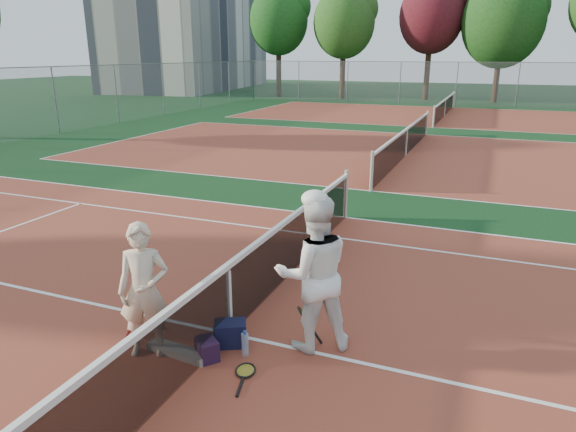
{
  "coord_description": "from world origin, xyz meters",
  "views": [
    {
      "loc": [
        2.95,
        -5.28,
        3.55
      ],
      "look_at": [
        0.0,
        2.03,
        1.05
      ],
      "focal_mm": 32.0,
      "sensor_mm": 36.0,
      "label": 1
    }
  ],
  "objects_px": {
    "racket_spare": "(245,371)",
    "racket_black_held": "(303,326)",
    "apartment_block": "(190,14)",
    "player_a": "(144,291)",
    "water_bottle": "(245,345)",
    "sports_bag_purple": "(207,349)",
    "player_b": "(314,274)",
    "net_main": "(229,300)",
    "sports_bag_navy": "(230,334)",
    "racket_red": "(141,316)"
  },
  "relations": [
    {
      "from": "apartment_block",
      "to": "sports_bag_purple",
      "type": "xyz_separation_m",
      "value": [
        28.01,
        -44.6,
        -7.37
      ]
    },
    {
      "from": "apartment_block",
      "to": "player_b",
      "type": "xyz_separation_m",
      "value": [
        29.09,
        -43.84,
        -6.51
      ]
    },
    {
      "from": "water_bottle",
      "to": "racket_red",
      "type": "bearing_deg",
      "value": -177.16
    },
    {
      "from": "sports_bag_navy",
      "to": "sports_bag_purple",
      "type": "bearing_deg",
      "value": -106.64
    },
    {
      "from": "apartment_block",
      "to": "racket_spare",
      "type": "distance_m",
      "value": 53.56
    },
    {
      "from": "racket_spare",
      "to": "racket_black_held",
      "type": "bearing_deg",
      "value": -42.43
    },
    {
      "from": "apartment_block",
      "to": "player_a",
      "type": "relative_size",
      "value": 13.04
    },
    {
      "from": "player_b",
      "to": "water_bottle",
      "type": "height_order",
      "value": "player_b"
    },
    {
      "from": "racket_red",
      "to": "sports_bag_navy",
      "type": "xyz_separation_m",
      "value": [
        1.19,
        0.22,
        -0.12
      ]
    },
    {
      "from": "player_a",
      "to": "player_b",
      "type": "height_order",
      "value": "player_b"
    },
    {
      "from": "sports_bag_purple",
      "to": "sports_bag_navy",
      "type": "bearing_deg",
      "value": 73.36
    },
    {
      "from": "apartment_block",
      "to": "racket_black_held",
      "type": "height_order",
      "value": "apartment_block"
    },
    {
      "from": "racket_black_held",
      "to": "sports_bag_navy",
      "type": "bearing_deg",
      "value": -9.08
    },
    {
      "from": "water_bottle",
      "to": "racket_spare",
      "type": "bearing_deg",
      "value": -63.45
    },
    {
      "from": "player_a",
      "to": "racket_black_held",
      "type": "xyz_separation_m",
      "value": [
        1.72,
        0.87,
        -0.58
      ]
    },
    {
      "from": "sports_bag_purple",
      "to": "racket_spare",
      "type": "bearing_deg",
      "value": -8.77
    },
    {
      "from": "apartment_block",
      "to": "racket_red",
      "type": "height_order",
      "value": "apartment_block"
    },
    {
      "from": "net_main",
      "to": "player_b",
      "type": "height_order",
      "value": "player_b"
    },
    {
      "from": "player_a",
      "to": "racket_spare",
      "type": "distance_m",
      "value": 1.54
    },
    {
      "from": "player_a",
      "to": "racket_black_held",
      "type": "bearing_deg",
      "value": 2.4
    },
    {
      "from": "player_a",
      "to": "racket_spare",
      "type": "height_order",
      "value": "player_a"
    },
    {
      "from": "net_main",
      "to": "player_b",
      "type": "xyz_separation_m",
      "value": [
        1.09,
        0.16,
        0.48
      ]
    },
    {
      "from": "racket_black_held",
      "to": "sports_bag_purple",
      "type": "xyz_separation_m",
      "value": [
        -0.98,
        -0.72,
        -0.14
      ]
    },
    {
      "from": "net_main",
      "to": "sports_bag_purple",
      "type": "bearing_deg",
      "value": -89.51
    },
    {
      "from": "apartment_block",
      "to": "sports_bag_purple",
      "type": "bearing_deg",
      "value": -57.88
    },
    {
      "from": "apartment_block",
      "to": "racket_spare",
      "type": "relative_size",
      "value": 36.64
    },
    {
      "from": "sports_bag_navy",
      "to": "apartment_block",
      "type": "bearing_deg",
      "value": 122.45
    },
    {
      "from": "player_a",
      "to": "water_bottle",
      "type": "bearing_deg",
      "value": -5.89
    },
    {
      "from": "player_b",
      "to": "net_main",
      "type": "bearing_deg",
      "value": -24.06
    },
    {
      "from": "net_main",
      "to": "racket_black_held",
      "type": "relative_size",
      "value": 20.58
    },
    {
      "from": "player_b",
      "to": "sports_bag_purple",
      "type": "relative_size",
      "value": 6.3
    },
    {
      "from": "racket_spare",
      "to": "sports_bag_purple",
      "type": "height_order",
      "value": "sports_bag_purple"
    },
    {
      "from": "net_main",
      "to": "sports_bag_purple",
      "type": "xyz_separation_m",
      "value": [
        0.01,
        -0.6,
        -0.38
      ]
    },
    {
      "from": "sports_bag_navy",
      "to": "water_bottle",
      "type": "bearing_deg",
      "value": -27.79
    },
    {
      "from": "player_a",
      "to": "water_bottle",
      "type": "relative_size",
      "value": 5.62
    },
    {
      "from": "sports_bag_navy",
      "to": "water_bottle",
      "type": "xyz_separation_m",
      "value": [
        0.29,
        -0.15,
        -0.01
      ]
    },
    {
      "from": "sports_bag_navy",
      "to": "sports_bag_purple",
      "type": "relative_size",
      "value": 1.28
    },
    {
      "from": "racket_spare",
      "to": "water_bottle",
      "type": "relative_size",
      "value": 2.0
    },
    {
      "from": "player_a",
      "to": "apartment_block",
      "type": "bearing_deg",
      "value": 96.82
    },
    {
      "from": "sports_bag_purple",
      "to": "player_a",
      "type": "bearing_deg",
      "value": -168.33
    },
    {
      "from": "sports_bag_navy",
      "to": "player_a",
      "type": "bearing_deg",
      "value": -147.89
    },
    {
      "from": "apartment_block",
      "to": "player_b",
      "type": "relative_size",
      "value": 11.12
    },
    {
      "from": "player_a",
      "to": "water_bottle",
      "type": "xyz_separation_m",
      "value": [
        1.14,
        0.38,
        -0.69
      ]
    },
    {
      "from": "racket_red",
      "to": "sports_bag_purple",
      "type": "bearing_deg",
      "value": -52.19
    },
    {
      "from": "apartment_block",
      "to": "water_bottle",
      "type": "bearing_deg",
      "value": -57.37
    },
    {
      "from": "net_main",
      "to": "racket_red",
      "type": "height_order",
      "value": "net_main"
    },
    {
      "from": "player_a",
      "to": "sports_bag_navy",
      "type": "height_order",
      "value": "player_a"
    },
    {
      "from": "player_a",
      "to": "sports_bag_navy",
      "type": "xyz_separation_m",
      "value": [
        0.85,
        0.53,
        -0.68
      ]
    },
    {
      "from": "racket_spare",
      "to": "water_bottle",
      "type": "height_order",
      "value": "water_bottle"
    },
    {
      "from": "racket_spare",
      "to": "sports_bag_purple",
      "type": "xyz_separation_m",
      "value": [
        -0.56,
        0.09,
        0.11
      ]
    }
  ]
}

